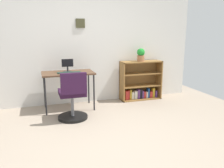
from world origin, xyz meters
TOP-DOWN VIEW (x-y plane):
  - ground_plane at (0.00, 0.00)m, footprint 6.24×6.24m
  - wall_back at (0.00, 2.15)m, footprint 5.20×0.12m
  - desk at (-0.25, 1.74)m, footprint 0.98×0.56m
  - monitor at (-0.25, 1.77)m, footprint 0.22×0.17m
  - keyboard at (-0.24, 1.66)m, footprint 0.44×0.11m
  - office_chair at (-0.27, 1.13)m, footprint 0.52×0.55m
  - bookshelf_low at (1.37, 1.96)m, footprint 0.92×0.30m
  - potted_plant_on_shelf at (1.35, 1.90)m, footprint 0.17×0.17m

SIDE VIEW (x-z plane):
  - ground_plane at x=0.00m, z-range 0.00..0.00m
  - office_chair at x=-0.27m, z-range -0.06..0.80m
  - bookshelf_low at x=1.37m, z-range -0.06..0.81m
  - desk at x=-0.25m, z-range 0.30..1.04m
  - keyboard at x=-0.24m, z-range 0.74..0.75m
  - monitor at x=-0.25m, z-range 0.73..0.98m
  - potted_plant_on_shelf at x=1.35m, z-range 0.87..1.15m
  - wall_back at x=0.00m, z-range 0.00..2.31m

